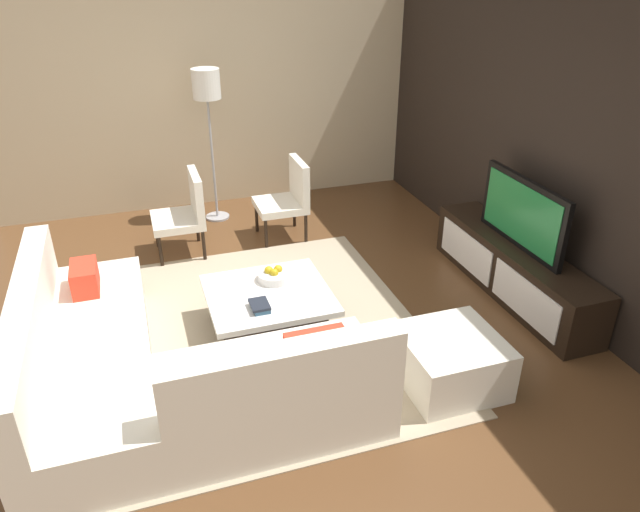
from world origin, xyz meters
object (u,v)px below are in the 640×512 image
object	(u,v)px
fruit_bowl	(274,275)
book_stack	(260,306)
media_console	(513,269)
accent_chair_near	(186,209)
floor_lamp	(207,95)
television	(523,213)
accent_chair_far	(289,195)
sectional_couch	(153,369)
coffee_table	(269,311)
ottoman	(450,361)

from	to	relation	value
fruit_bowl	book_stack	distance (m)	0.47
media_console	accent_chair_near	bearing A→B (deg)	-123.25
accent_chair_near	floor_lamp	xyz separation A→B (m)	(-0.81, 0.43, 0.97)
television	accent_chair_near	xyz separation A→B (m)	(-1.80, -2.75, -0.32)
media_console	book_stack	bearing A→B (deg)	-86.98
accent_chair_far	book_stack	distance (m)	2.14
fruit_bowl	accent_chair_far	bearing A→B (deg)	160.19
book_stack	television	bearing A→B (deg)	93.02
television	floor_lamp	bearing A→B (deg)	-138.39
media_console	accent_chair_near	world-z (taller)	accent_chair_near
media_console	accent_chair_far	xyz separation A→B (m)	(-1.86, -1.63, 0.24)
media_console	accent_chair_far	bearing A→B (deg)	-138.76
media_console	fruit_bowl	size ratio (longest dim) A/B	7.42
sectional_couch	accent_chair_near	distance (m)	2.38
television	floor_lamp	world-z (taller)	floor_lamp
coffee_table	floor_lamp	xyz separation A→B (m)	(-2.51, -0.02, 1.26)
coffee_table	floor_lamp	world-z (taller)	floor_lamp
ottoman	book_stack	world-z (taller)	book_stack
television	accent_chair_near	world-z (taller)	television
sectional_couch	ottoman	xyz separation A→B (m)	(0.47, 2.07, -0.09)
television	ottoman	xyz separation A→B (m)	(0.98, -1.20, -0.61)
floor_lamp	fruit_bowl	size ratio (longest dim) A/B	6.22
floor_lamp	media_console	bearing A→B (deg)	41.61
accent_chair_near	floor_lamp	world-z (taller)	floor_lamp
floor_lamp	book_stack	bearing A→B (deg)	-2.05
ottoman	book_stack	bearing A→B (deg)	-124.90
accent_chair_near	media_console	bearing A→B (deg)	48.53
sectional_couch	floor_lamp	bearing A→B (deg)	163.01
ottoman	television	bearing A→B (deg)	129.12
accent_chair_far	television	bearing A→B (deg)	30.95
sectional_couch	media_console	bearing A→B (deg)	98.84
coffee_table	accent_chair_near	world-z (taller)	accent_chair_near
floor_lamp	ottoman	distance (m)	3.96
media_console	floor_lamp	bearing A→B (deg)	-138.39
media_console	accent_chair_near	size ratio (longest dim) A/B	2.39
sectional_couch	accent_chair_far	world-z (taller)	accent_chair_far
television	accent_chair_near	size ratio (longest dim) A/B	1.31
media_console	coffee_table	world-z (taller)	media_console
coffee_table	ottoman	size ratio (longest dim) A/B	1.42
television	book_stack	size ratio (longest dim) A/B	5.88
television	floor_lamp	size ratio (longest dim) A/B	0.65
fruit_bowl	ottoman	bearing A→B (deg)	38.39
media_console	accent_chair_far	size ratio (longest dim) A/B	2.39
coffee_table	fruit_bowl	world-z (taller)	fruit_bowl
ottoman	fruit_bowl	bearing A→B (deg)	-141.61
media_console	coffee_table	xyz separation A→B (m)	(-0.10, -2.30, -0.05)
television	book_stack	bearing A→B (deg)	-86.98
sectional_couch	accent_chair_near	world-z (taller)	accent_chair_near
television	coffee_table	xyz separation A→B (m)	(-0.10, -2.30, -0.61)
floor_lamp	coffee_table	bearing A→B (deg)	0.51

